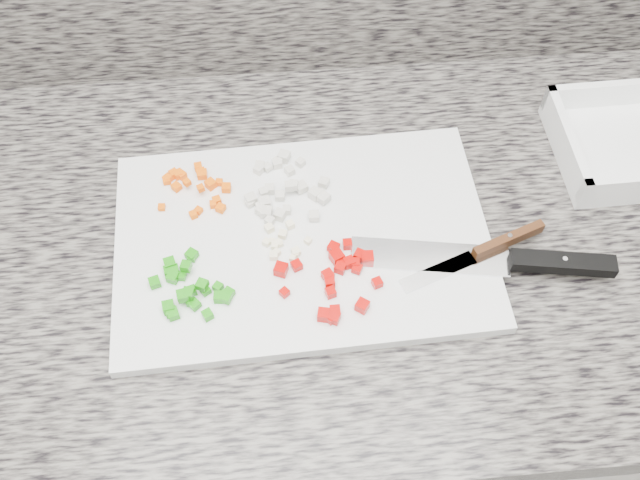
# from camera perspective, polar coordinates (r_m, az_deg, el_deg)

# --- Properties ---
(cabinet) EXTENTS (3.92, 0.62, 0.86)m
(cabinet) POSITION_cam_1_polar(r_m,az_deg,el_deg) (1.32, -2.01, -10.94)
(cabinet) COLOR silver
(cabinet) RESTS_ON ground
(countertop) EXTENTS (3.96, 0.64, 0.04)m
(countertop) POSITION_cam_1_polar(r_m,az_deg,el_deg) (0.92, -2.84, -0.23)
(countertop) COLOR #67635B
(countertop) RESTS_ON cabinet
(cutting_board) EXTENTS (0.47, 0.32, 0.02)m
(cutting_board) POSITION_cam_1_polar(r_m,az_deg,el_deg) (0.89, -1.40, 0.00)
(cutting_board) COLOR white
(cutting_board) RESTS_ON countertop
(carrot_pile) EXTENTS (0.09, 0.09, 0.02)m
(carrot_pile) POSITION_cam_1_polar(r_m,az_deg,el_deg) (0.93, -9.91, 4.37)
(carrot_pile) COLOR #FB5F05
(carrot_pile) RESTS_ON cutting_board
(onion_pile) EXTENTS (0.11, 0.12, 0.02)m
(onion_pile) POSITION_cam_1_polar(r_m,az_deg,el_deg) (0.91, -2.94, 3.98)
(onion_pile) COLOR beige
(onion_pile) RESTS_ON cutting_board
(green_pepper_pile) EXTENTS (0.10, 0.10, 0.02)m
(green_pepper_pile) POSITION_cam_1_polar(r_m,az_deg,el_deg) (0.85, -10.49, -3.79)
(green_pepper_pile) COLOR #1A890C
(green_pepper_pile) RESTS_ON cutting_board
(red_pepper_pile) EXTENTS (0.13, 0.11, 0.01)m
(red_pepper_pile) POSITION_cam_1_polar(r_m,az_deg,el_deg) (0.84, 1.28, -2.96)
(red_pepper_pile) COLOR #BB0602
(red_pepper_pile) RESTS_ON cutting_board
(garlic_pile) EXTENTS (0.06, 0.06, 0.01)m
(garlic_pile) POSITION_cam_1_polar(r_m,az_deg,el_deg) (0.87, -3.10, -0.25)
(garlic_pile) COLOR #FAEFC1
(garlic_pile) RESTS_ON cutting_board
(chef_knife) EXTENTS (0.32, 0.09, 0.02)m
(chef_knife) POSITION_cam_1_polar(r_m,az_deg,el_deg) (0.89, 15.45, -1.62)
(chef_knife) COLOR silver
(chef_knife) RESTS_ON cutting_board
(paring_knife) EXTENTS (0.19, 0.08, 0.02)m
(paring_knife) POSITION_cam_1_polar(r_m,az_deg,el_deg) (0.89, 13.50, -0.61)
(paring_knife) COLOR silver
(paring_knife) RESTS_ON cutting_board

